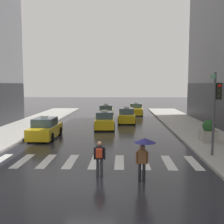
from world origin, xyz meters
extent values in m
plane|color=#26262B|center=(0.00, 0.00, 0.00)|extent=(160.00, 160.00, 0.00)
cube|color=silver|center=(-4.05, 3.00, 0.00)|extent=(0.50, 2.80, 0.01)
cube|color=silver|center=(-2.70, 3.00, 0.00)|extent=(0.50, 2.80, 0.01)
cube|color=silver|center=(-1.35, 3.00, 0.00)|extent=(0.50, 2.80, 0.01)
cube|color=silver|center=(0.00, 3.00, 0.00)|extent=(0.50, 2.80, 0.01)
cube|color=silver|center=(1.35, 3.00, 0.00)|extent=(0.50, 2.80, 0.01)
cube|color=silver|center=(2.70, 3.00, 0.00)|extent=(0.50, 2.80, 0.01)
cube|color=silver|center=(4.05, 3.00, 0.00)|extent=(0.50, 2.80, 0.01)
cube|color=silver|center=(5.40, 3.00, 0.00)|extent=(0.50, 2.80, 0.01)
cylinder|color=#47474C|center=(6.74, 4.04, 2.55)|extent=(0.14, 0.14, 4.80)
cube|color=black|center=(6.96, 4.04, 3.88)|extent=(0.30, 0.26, 0.95)
sphere|color=red|center=(6.96, 3.90, 4.18)|extent=(0.17, 0.17, 0.17)
sphere|color=#28231E|center=(6.96, 3.90, 3.88)|extent=(0.17, 0.17, 0.17)
sphere|color=#28231E|center=(6.96, 3.90, 3.58)|extent=(0.17, 0.17, 0.17)
cube|color=#196638|center=(6.69, 4.22, 4.70)|extent=(0.04, 0.84, 0.24)
cube|color=yellow|center=(-4.62, 9.51, 0.56)|extent=(1.82, 4.51, 0.84)
cube|color=#384C5B|center=(-4.62, 9.41, 1.30)|extent=(1.61, 2.11, 0.64)
cube|color=silver|center=(-4.62, 9.41, 1.71)|extent=(0.60, 0.24, 0.18)
cylinder|color=black|center=(-5.47, 10.86, 0.33)|extent=(0.22, 0.66, 0.66)
cylinder|color=black|center=(-3.76, 10.86, 0.33)|extent=(0.22, 0.66, 0.66)
cylinder|color=black|center=(-5.48, 8.16, 0.33)|extent=(0.22, 0.66, 0.66)
cylinder|color=black|center=(-3.77, 8.16, 0.33)|extent=(0.22, 0.66, 0.66)
cube|color=#F2EAB2|center=(-5.25, 11.78, 0.60)|extent=(0.20, 0.04, 0.14)
cube|color=#F2EAB2|center=(-3.99, 11.78, 0.60)|extent=(0.20, 0.04, 0.14)
cube|color=yellow|center=(-0.22, 14.63, 0.56)|extent=(2.03, 4.59, 0.84)
cube|color=#384C5B|center=(-0.22, 14.53, 1.30)|extent=(1.71, 2.18, 0.64)
cube|color=silver|center=(-0.22, 14.53, 1.71)|extent=(0.61, 0.27, 0.18)
cylinder|color=black|center=(-1.15, 15.93, 0.33)|extent=(0.25, 0.67, 0.66)
cylinder|color=black|center=(0.56, 16.02, 0.33)|extent=(0.25, 0.67, 0.66)
cylinder|color=black|center=(-1.01, 13.24, 0.33)|extent=(0.25, 0.67, 0.66)
cylinder|color=black|center=(0.70, 13.32, 0.33)|extent=(0.25, 0.67, 0.66)
cube|color=#F2EAB2|center=(-0.97, 16.86, 0.60)|extent=(0.20, 0.05, 0.14)
cube|color=#F2EAB2|center=(0.29, 16.93, 0.60)|extent=(0.20, 0.05, 0.14)
cube|color=yellow|center=(1.98, 18.78, 0.56)|extent=(1.80, 4.50, 0.84)
cube|color=#384C5B|center=(1.98, 18.68, 1.30)|extent=(1.60, 2.10, 0.64)
cube|color=silver|center=(1.98, 18.68, 1.71)|extent=(0.60, 0.24, 0.18)
cylinder|color=black|center=(1.13, 20.13, 0.33)|extent=(0.22, 0.66, 0.66)
cylinder|color=black|center=(2.84, 20.13, 0.33)|extent=(0.22, 0.66, 0.66)
cylinder|color=black|center=(1.13, 17.43, 0.33)|extent=(0.22, 0.66, 0.66)
cylinder|color=black|center=(2.84, 17.43, 0.33)|extent=(0.22, 0.66, 0.66)
cube|color=#F2EAB2|center=(1.35, 21.05, 0.60)|extent=(0.20, 0.04, 0.14)
cube|color=#F2EAB2|center=(2.61, 21.05, 0.60)|extent=(0.20, 0.04, 0.14)
cube|color=yellow|center=(-0.59, 23.17, 0.56)|extent=(1.99, 4.57, 0.84)
cube|color=#384C5B|center=(-0.59, 23.07, 1.30)|extent=(1.69, 2.17, 0.64)
cube|color=silver|center=(-0.59, 23.07, 1.71)|extent=(0.61, 0.27, 0.18)
cylinder|color=black|center=(-1.50, 24.48, 0.33)|extent=(0.25, 0.67, 0.66)
cylinder|color=black|center=(0.20, 24.55, 0.33)|extent=(0.25, 0.67, 0.66)
cylinder|color=black|center=(-1.39, 21.78, 0.33)|extent=(0.25, 0.67, 0.66)
cylinder|color=black|center=(0.32, 21.86, 0.33)|extent=(0.25, 0.67, 0.66)
cube|color=#F2EAB2|center=(-1.32, 25.41, 0.60)|extent=(0.20, 0.05, 0.14)
cube|color=#F2EAB2|center=(-0.06, 25.46, 0.60)|extent=(0.20, 0.05, 0.14)
cube|color=yellow|center=(3.47, 26.58, 0.56)|extent=(2.03, 4.59, 0.84)
cube|color=#384C5B|center=(3.47, 26.48, 1.30)|extent=(1.71, 2.18, 0.64)
cube|color=silver|center=(3.47, 26.48, 1.71)|extent=(0.61, 0.27, 0.18)
cylinder|color=black|center=(2.69, 27.97, 0.33)|extent=(0.25, 0.67, 0.66)
cylinder|color=black|center=(4.40, 27.88, 0.33)|extent=(0.25, 0.67, 0.66)
cylinder|color=black|center=(2.55, 25.27, 0.33)|extent=(0.25, 0.67, 0.66)
cylinder|color=black|center=(4.26, 25.18, 0.33)|extent=(0.25, 0.67, 0.66)
cube|color=#F2EAB2|center=(2.96, 28.88, 0.60)|extent=(0.20, 0.05, 0.14)
cube|color=#F2EAB2|center=(4.22, 28.81, 0.60)|extent=(0.20, 0.05, 0.14)
cylinder|color=black|center=(2.27, 0.03, 0.41)|extent=(0.14, 0.14, 0.82)
cylinder|color=black|center=(2.45, 0.03, 0.41)|extent=(0.14, 0.14, 0.82)
cube|color=brown|center=(2.36, 0.03, 1.12)|extent=(0.36, 0.24, 0.60)
sphere|color=brown|center=(2.36, 0.03, 1.54)|extent=(0.22, 0.22, 0.22)
cylinder|color=brown|center=(2.13, 0.03, 1.07)|extent=(0.09, 0.09, 0.55)
cylinder|color=brown|center=(2.59, 0.03, 1.07)|extent=(0.09, 0.09, 0.55)
cylinder|color=#4C4C4C|center=(2.48, 0.03, 1.42)|extent=(0.02, 0.02, 1.00)
cone|color=navy|center=(2.48, 0.03, 1.84)|extent=(0.96, 0.96, 0.20)
cylinder|color=#333338|center=(0.36, 0.66, 0.41)|extent=(0.14, 0.14, 0.82)
cylinder|color=#333338|center=(0.54, 0.66, 0.41)|extent=(0.14, 0.14, 0.82)
cube|color=black|center=(0.45, 0.66, 1.12)|extent=(0.36, 0.24, 0.60)
sphere|color=#9E7051|center=(0.45, 0.66, 1.54)|extent=(0.22, 0.22, 0.22)
cylinder|color=black|center=(0.22, 0.66, 1.07)|extent=(0.09, 0.09, 0.55)
cylinder|color=black|center=(0.68, 0.66, 1.07)|extent=(0.09, 0.09, 0.55)
cube|color=#B23319|center=(0.45, 0.44, 1.14)|extent=(0.28, 0.18, 0.40)
cube|color=#A8A399|center=(7.72, 7.87, 0.55)|extent=(1.10, 1.10, 0.80)
sphere|color=#285628|center=(7.72, 7.87, 1.30)|extent=(0.90, 0.90, 0.90)
camera|label=1|loc=(1.48, -11.50, 4.24)|focal=43.24mm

